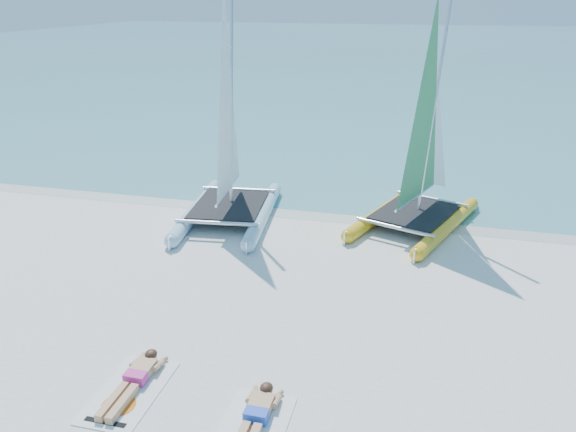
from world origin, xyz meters
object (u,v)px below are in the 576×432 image
Objects in this scene: sunbather_a at (134,379)px; catamaran_yellow at (427,151)px; sunbather_b at (255,418)px; towel_a at (129,392)px; towel_b at (252,432)px; catamaran_blue at (228,149)px.

catamaran_yellow is at bearing 63.30° from sunbather_a.
sunbather_b is at bearing -83.23° from catamaran_yellow.
towel_a is at bearing -96.07° from catamaran_yellow.
towel_a is 1.00× the size of towel_b.
catamaran_blue is 3.75× the size of towel_b.
towel_a is at bearing 175.28° from sunbather_b.
catamaran_yellow reaches higher than sunbather_a.
towel_b is (3.31, -8.30, -2.06)m from catamaran_blue.
catamaran_blue is at bearing 112.21° from sunbather_b.
catamaran_blue is 8.04m from sunbather_a.
sunbather_b is (3.31, -8.11, -1.95)m from catamaran_blue.
sunbather_a reaches higher than towel_a.
towel_a and towel_b have the same top height.
catamaran_yellow is 3.85× the size of sunbather_a.
sunbather_a is at bearing 90.00° from towel_a.
catamaran_blue reaches higher than sunbather_b.
sunbather_b is (2.26, -0.38, 0.00)m from sunbather_a.
sunbather_a is at bearing -96.56° from catamaran_yellow.
towel_b is 1.07× the size of sunbather_b.
catamaran_yellow is 3.59× the size of towel_b.
sunbather_a is 2.34m from towel_b.
towel_a is at bearing -90.00° from sunbather_a.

